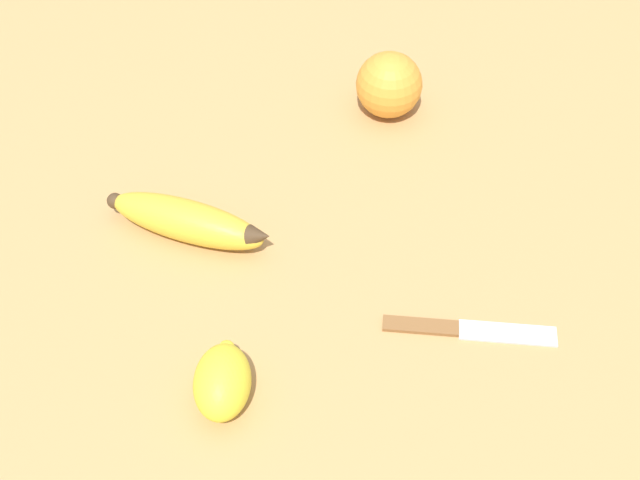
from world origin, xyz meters
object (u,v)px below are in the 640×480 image
lemon (222,382)px  banana (189,221)px  orange (389,85)px  paring_knife (463,328)px

lemon → banana: bearing=-115.3°
orange → paring_knife: orange is taller
orange → lemon: 0.41m
banana → paring_knife: banana is taller
orange → lemon: (0.37, 0.19, -0.01)m
banana → orange: 0.28m
orange → lemon: bearing=27.7°
lemon → paring_knife: size_ratio=0.69×
lemon → paring_knife: 0.23m
orange → lemon: orange is taller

